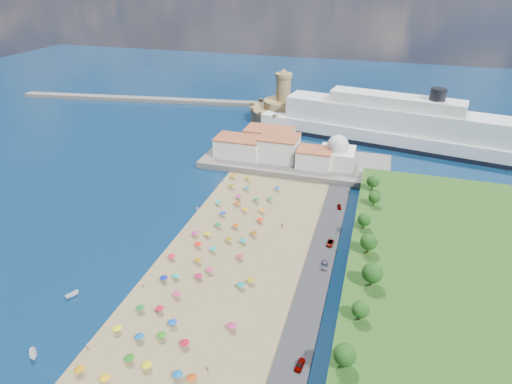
% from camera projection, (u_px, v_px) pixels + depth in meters
% --- Properties ---
extents(ground, '(700.00, 700.00, 0.00)m').
position_uv_depth(ground, '(225.00, 242.00, 151.52)').
color(ground, '#071938').
rests_on(ground, ground).
extents(terrace, '(90.00, 36.00, 3.00)m').
position_uv_depth(terrace, '(295.00, 162.00, 210.16)').
color(terrace, '#59544C').
rests_on(terrace, ground).
extents(jetty, '(18.00, 70.00, 2.40)m').
position_uv_depth(jetty, '(270.00, 134.00, 245.49)').
color(jetty, '#59544C').
rests_on(jetty, ground).
extents(breakwater, '(199.03, 34.77, 2.60)m').
position_uv_depth(breakwater, '(155.00, 100.00, 308.23)').
color(breakwater, '#59544C').
rests_on(breakwater, ground).
extents(waterfront_buildings, '(57.00, 29.00, 11.00)m').
position_uv_depth(waterfront_buildings, '(270.00, 146.00, 211.00)').
color(waterfront_buildings, silver).
rests_on(waterfront_buildings, terrace).
extents(domed_building, '(16.00, 16.00, 15.00)m').
position_uv_depth(domed_building, '(337.00, 154.00, 199.93)').
color(domed_building, silver).
rests_on(domed_building, terrace).
extents(fortress, '(40.00, 40.00, 32.40)m').
position_uv_depth(fortress, '(283.00, 110.00, 268.35)').
color(fortress, '#A08750').
rests_on(fortress, ground).
extents(cruise_ship, '(150.49, 47.89, 32.54)m').
position_uv_depth(cruise_ship, '(392.00, 126.00, 231.77)').
color(cruise_ship, black).
rests_on(cruise_ship, ground).
extents(beach_parasols, '(32.60, 115.08, 2.20)m').
position_uv_depth(beach_parasols, '(210.00, 254.00, 141.57)').
color(beach_parasols, gray).
rests_on(beach_parasols, beach).
extents(beachgoers, '(36.63, 100.01, 1.89)m').
position_uv_depth(beachgoers, '(212.00, 247.00, 147.01)').
color(beachgoers, tan).
rests_on(beachgoers, beach).
extents(moored_boats, '(8.89, 25.80, 1.75)m').
position_uv_depth(moored_boats, '(52.00, 326.00, 114.99)').
color(moored_boats, white).
rests_on(moored_boats, ground).
extents(parked_cars, '(2.52, 84.37, 1.41)m').
position_uv_depth(parked_cars, '(325.00, 264.00, 138.29)').
color(parked_cars, gray).
rests_on(parked_cars, promenade).
extents(hillside_trees, '(9.84, 106.92, 7.53)m').
position_uv_depth(hillside_trees, '(365.00, 260.00, 125.85)').
color(hillside_trees, '#382314').
rests_on(hillside_trees, hillside).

